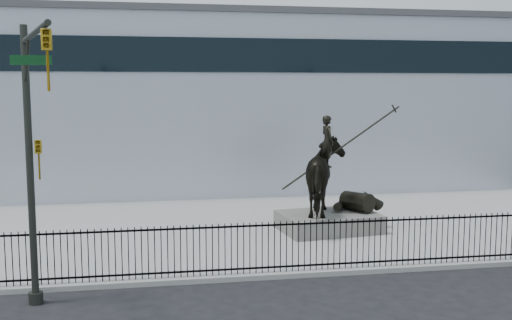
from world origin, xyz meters
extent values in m
plane|color=black|center=(0.00, 0.00, 0.00)|extent=(120.00, 120.00, 0.00)
cube|color=#989895|center=(0.00, 7.00, 0.07)|extent=(30.00, 12.00, 0.15)
cube|color=silver|center=(0.00, 20.00, 4.50)|extent=(44.00, 14.00, 9.00)
cube|color=black|center=(0.00, 1.25, 0.30)|extent=(22.00, 0.05, 0.05)
cube|color=black|center=(0.00, 1.25, 1.55)|extent=(22.00, 0.05, 0.05)
cube|color=black|center=(0.00, 1.25, 0.90)|extent=(22.00, 0.03, 1.50)
cube|color=#5C5954|center=(2.48, 5.87, 0.48)|extent=(3.84, 2.90, 0.66)
imported|color=black|center=(2.48, 5.87, 2.23)|extent=(2.76, 3.10, 2.82)
imported|color=black|center=(2.37, 5.85, 3.52)|extent=(0.55, 0.75, 1.91)
cylinder|color=black|center=(2.87, 5.92, 3.23)|extent=(4.51, 0.68, 2.87)
cylinder|color=#252722|center=(-7.00, 0.20, 0.15)|extent=(0.36, 0.36, 0.30)
cylinder|color=#252722|center=(-7.00, 0.20, 3.50)|extent=(0.18, 0.18, 7.00)
cylinder|color=#252722|center=(-6.40, -1.92, 6.60)|extent=(1.47, 4.84, 0.12)
imported|color=gold|center=(-5.80, -4.05, 5.97)|extent=(0.18, 0.22, 1.10)
imported|color=gold|center=(-6.78, 0.20, 3.70)|extent=(0.16, 0.20, 1.00)
cube|color=#0C3F19|center=(-6.64, -1.00, 6.10)|extent=(0.90, 0.03, 0.22)
camera|label=1|loc=(-4.01, -15.29, 5.49)|focal=42.00mm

